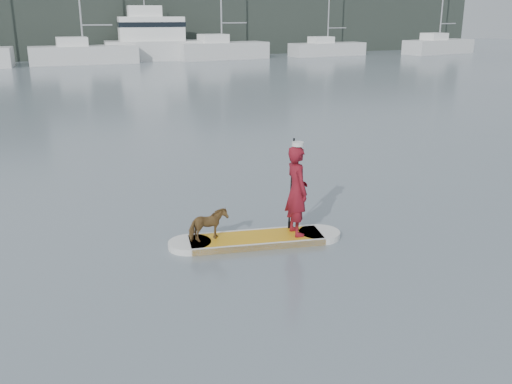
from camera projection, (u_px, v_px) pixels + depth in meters
name	position (u px, v px, depth m)	size (l,w,h in m)	color
ground	(494.00, 305.00, 8.45)	(140.00, 140.00, 0.00)	slate
paddleboard	(256.00, 239.00, 10.75)	(3.25, 1.31, 0.12)	orange
paddler	(297.00, 191.00, 10.63)	(0.62, 0.41, 1.71)	maroon
white_cap	(298.00, 144.00, 10.36)	(0.22, 0.22, 0.07)	silver
dog	(208.00, 225.00, 10.47)	(0.32, 0.71, 0.60)	brown
paddle	(291.00, 195.00, 10.95)	(0.10, 0.30, 2.00)	black
sailboat_d	(83.00, 53.00, 47.96)	(8.90, 3.05, 12.98)	silver
sailboat_e	(221.00, 49.00, 52.81)	(8.81, 3.49, 12.48)	silver
sailboat_f	(327.00, 48.00, 57.04)	(7.95, 2.73, 11.74)	silver
motor_yacht_a	(158.00, 40.00, 51.60)	(10.74, 4.47, 6.26)	silver
shore_mass	(70.00, 25.00, 53.90)	(90.00, 6.00, 6.00)	black
shore_building_east	(242.00, 14.00, 61.32)	(10.00, 4.00, 8.00)	black
sailboat_g	(438.00, 45.00, 59.96)	(8.72, 4.14, 11.82)	silver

